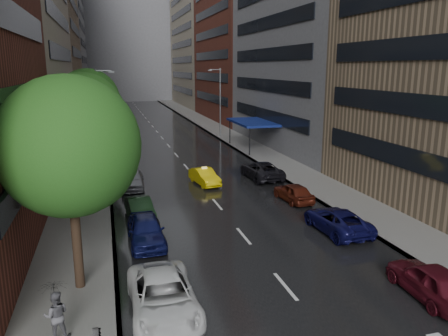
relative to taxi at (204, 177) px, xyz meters
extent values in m
cube|color=black|center=(-0.31, 28.55, -0.65)|extent=(14.00, 140.00, 0.01)
cube|color=gray|center=(-9.31, 28.55, -0.58)|extent=(4.00, 140.00, 0.15)
cube|color=gray|center=(8.69, 28.55, -0.58)|extent=(4.00, 140.00, 0.15)
cube|color=#937A5B|center=(-15.31, 42.55, 10.35)|extent=(8.00, 28.00, 22.00)
cube|color=slate|center=(-15.31, 72.55, 18.35)|extent=(8.00, 32.00, 38.00)
cube|color=slate|center=(14.69, 14.55, 11.35)|extent=(8.00, 28.00, 24.00)
cube|color=maroon|center=(14.69, 42.55, 17.35)|extent=(8.00, 28.00, 36.00)
cube|color=gray|center=(14.69, 72.55, 13.35)|extent=(8.00, 32.00, 28.00)
cube|color=slate|center=(-0.31, 96.55, 15.35)|extent=(40.00, 14.00, 32.00)
cylinder|color=#382619|center=(-8.91, -15.37, 1.84)|extent=(0.40, 0.40, 4.99)
sphere|color=#1E5116|center=(-8.91, -15.37, 5.59)|extent=(5.70, 5.70, 5.70)
cylinder|color=#382619|center=(-8.91, -3.14, 1.82)|extent=(0.40, 0.40, 4.95)
sphere|color=#1E5116|center=(-8.91, -3.14, 5.54)|extent=(5.66, 5.66, 5.66)
cylinder|color=#382619|center=(-8.91, 9.27, 1.88)|extent=(0.40, 0.40, 5.06)
sphere|color=#1E5116|center=(-8.91, 9.27, 5.67)|extent=(5.78, 5.78, 5.78)
imported|color=yellow|center=(0.00, 0.00, 0.00)|extent=(2.03, 4.14, 1.30)
imported|color=white|center=(-5.71, -18.27, 0.10)|extent=(2.52, 5.43, 1.51)
imported|color=#0F1346|center=(-5.71, -11.11, 0.13)|extent=(1.90, 4.60, 1.56)
imported|color=#17331A|center=(-5.71, -7.03, 0.01)|extent=(1.78, 4.13, 1.32)
imported|color=gray|center=(-5.71, 0.27, 0.09)|extent=(1.99, 4.43, 1.48)
imported|color=silver|center=(-5.71, 6.71, 0.06)|extent=(1.91, 4.47, 1.43)
imported|color=#50101B|center=(5.09, -19.87, 0.10)|extent=(1.98, 4.48, 1.50)
imported|color=#0E0D41|center=(5.09, -12.22, 0.04)|extent=(2.48, 5.06, 1.38)
imported|color=#561D11|center=(5.09, -6.13, 0.02)|extent=(1.86, 4.04, 1.34)
imported|color=black|center=(5.09, 0.53, 0.09)|extent=(2.62, 5.41, 1.48)
imported|color=#57555B|center=(-9.47, -19.03, 0.37)|extent=(0.85, 0.67, 1.75)
imported|color=black|center=(-9.47, -19.03, 1.15)|extent=(0.96, 0.98, 0.88)
cylinder|color=gray|center=(-8.11, 8.55, 4.00)|extent=(0.18, 0.18, 9.00)
cube|color=gray|center=(-6.71, 8.55, 8.20)|extent=(0.50, 0.22, 0.16)
cylinder|color=gray|center=(7.49, 23.55, 4.00)|extent=(0.18, 0.18, 9.00)
cube|color=gray|center=(6.09, 23.55, 8.20)|extent=(0.50, 0.22, 0.16)
cube|color=navy|center=(8.69, 13.55, 2.50)|extent=(4.00, 8.00, 0.25)
cylinder|color=black|center=(7.09, 9.75, 1.00)|extent=(0.12, 0.12, 3.00)
cylinder|color=black|center=(7.09, 17.35, 1.00)|extent=(0.12, 0.12, 3.00)
camera|label=1|loc=(-7.42, -33.48, 8.68)|focal=35.00mm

